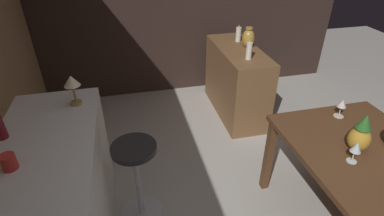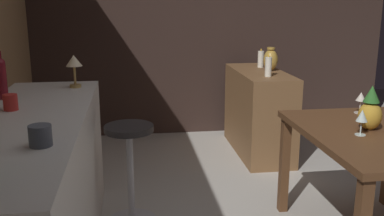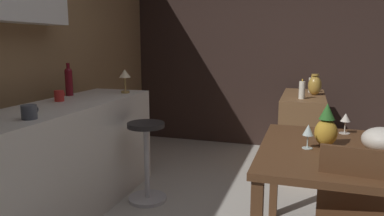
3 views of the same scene
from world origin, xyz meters
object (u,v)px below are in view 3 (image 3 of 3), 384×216
Objects in this scene: wine_glass_left at (308,131)px; counter_lamp at (125,76)px; cup_red at (59,96)px; dining_table at (336,164)px; cup_slate at (29,112)px; bar_stool at (147,160)px; wine_glass_right at (346,119)px; pillar_candle_short at (311,85)px; pineapple_centerpiece at (326,128)px; pillar_candle_tall at (302,90)px; sideboard_cabinet at (302,132)px; vase_brass at (315,85)px; wine_bottle_ruby at (69,80)px; fruit_bowl at (383,140)px.

wine_glass_left is 0.66× the size of counter_lamp.
wine_glass_left is 1.97m from cup_red.
dining_table is 8.84× the size of cup_slate.
wine_glass_right is at bearing -91.71° from bar_stool.
dining_table is 1.64× the size of bar_stool.
cup_slate is at bearing 145.63° from pillar_candle_short.
pineapple_centerpiece is 1.43m from pillar_candle_tall.
cup_red is (0.13, 2.06, 0.09)m from pineapple_centerpiece.
wine_glass_left reaches higher than wine_glass_right.
wine_glass_left is 1.15× the size of cup_slate.
sideboard_cabinet is 0.53m from vase_brass.
vase_brass is (1.37, 0.19, 0.08)m from wine_glass_right.
wine_glass_right is 1.39m from vase_brass.
cup_red is (-0.24, 2.20, 0.10)m from wine_glass_right.
wine_bottle_ruby reaches higher than wine_glass_right.
cup_slate reaches higher than wine_glass_left.
wine_glass_left is at bearing 96.88° from fruit_bowl.
bar_stool is 1.63m from wine_glass_right.
vase_brass is (-0.22, -0.03, 0.02)m from pillar_candle_short.
pillar_candle_short is at bearing -54.36° from counter_lamp.
dining_table is 2.06m from counter_lamp.
cup_red reaches higher than fruit_bowl.
counter_lamp is (1.26, 0.00, 0.12)m from cup_slate.
wine_glass_left is (-0.51, -1.31, 0.47)m from bar_stool.
fruit_bowl reaches higher than sideboard_cabinet.
counter_lamp is (0.74, 1.78, 0.21)m from pineapple_centerpiece.
pillar_candle_short is at bearing 11.02° from fruit_bowl.
pillar_candle_tall is at bearing -51.16° from bar_stool.
cup_slate is (-0.89, 1.92, 0.10)m from wine_glass_right.
sideboard_cabinet is 7.53× the size of wine_glass_right.
fruit_bowl reaches higher than dining_table.
bar_stool is 3.66× the size of pillar_candle_short.
counter_lamp is 1.12× the size of pillar_candle_tall.
pillar_candle_tall reaches higher than cup_red.
cup_red is (-1.59, 1.90, 0.53)m from sideboard_cabinet.
bar_stool is at bearing 135.92° from sideboard_cabinet.
wine_bottle_ruby is 2.50m from vase_brass.
cup_slate reaches higher than fruit_bowl.
bar_stool is 2.11m from pillar_candle_short.
pillar_candle_tall reaches higher than pillar_candle_short.
sideboard_cabinet is at bearing 7.15° from dining_table.
fruit_bowl is 1.02× the size of vase_brass.
pillar_candle_tall is at bearing -63.70° from wine_bottle_ruby.
cup_red is at bearing 128.75° from vase_brass.
cup_slate is (-2.24, 1.62, 0.53)m from sideboard_cabinet.
vase_brass is at bearing 8.00° from wine_glass_right.
vase_brass is at bearing 11.37° from fruit_bowl.
pineapple_centerpiece is at bearing 81.31° from fruit_bowl.
counter_lamp reaches higher than pillar_candle_tall.
counter_lamp is 1.17× the size of pillar_candle_short.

